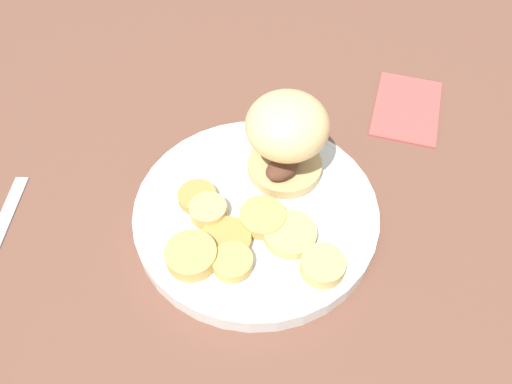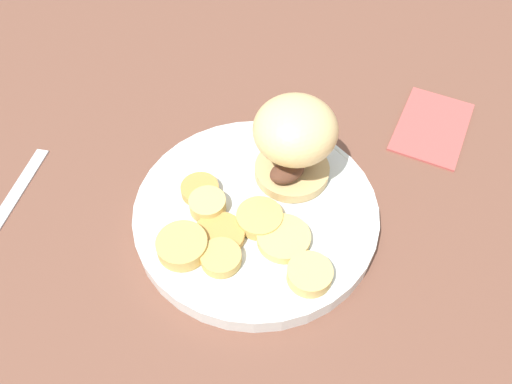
% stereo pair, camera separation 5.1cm
% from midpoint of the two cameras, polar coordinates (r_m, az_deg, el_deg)
% --- Properties ---
extents(ground_plane, '(4.00, 4.00, 0.00)m').
position_cam_midpoint_polar(ground_plane, '(0.55, 2.66, -3.22)').
color(ground_plane, brown).
extents(dinner_plate, '(0.26, 0.26, 0.02)m').
position_cam_midpoint_polar(dinner_plate, '(0.54, 2.71, -2.46)').
color(dinner_plate, silver).
rests_on(dinner_plate, ground_plane).
extents(sandwich, '(0.09, 0.11, 0.10)m').
position_cam_midpoint_polar(sandwich, '(0.52, 7.16, 5.95)').
color(sandwich, tan).
rests_on(sandwich, dinner_plate).
extents(potato_round_0, '(0.04, 0.04, 0.01)m').
position_cam_midpoint_polar(potato_round_0, '(0.54, -3.74, 0.12)').
color(potato_round_0, '#BC8942').
rests_on(potato_round_0, dinner_plate).
extents(potato_round_1, '(0.04, 0.04, 0.01)m').
position_cam_midpoint_polar(potato_round_1, '(0.49, 9.20, -9.48)').
color(potato_round_1, '#DBB766').
rests_on(potato_round_1, dinner_plate).
extents(potato_round_2, '(0.05, 0.05, 0.01)m').
position_cam_midpoint_polar(potato_round_2, '(0.51, 6.09, -5.47)').
color(potato_round_2, '#DBB766').
rests_on(potato_round_2, dinner_plate).
extents(potato_round_3, '(0.05, 0.05, 0.02)m').
position_cam_midpoint_polar(potato_round_3, '(0.50, -5.52, -6.34)').
color(potato_round_3, tan).
rests_on(potato_round_3, dinner_plate).
extents(potato_round_4, '(0.05, 0.05, 0.01)m').
position_cam_midpoint_polar(potato_round_4, '(0.51, -1.35, -5.12)').
color(potato_round_4, '#BC8942').
rests_on(potato_round_4, dinner_plate).
extents(potato_round_5, '(0.04, 0.04, 0.02)m').
position_cam_midpoint_polar(potato_round_5, '(0.53, -2.79, -1.62)').
color(potato_round_5, '#DBB766').
rests_on(potato_round_5, dinner_plate).
extents(potato_round_6, '(0.05, 0.05, 0.01)m').
position_cam_midpoint_polar(potato_round_6, '(0.52, 3.59, -3.12)').
color(potato_round_6, tan).
rests_on(potato_round_6, dinner_plate).
extents(potato_round_7, '(0.04, 0.04, 0.01)m').
position_cam_midpoint_polar(potato_round_7, '(0.49, -1.02, -7.73)').
color(potato_round_7, tan).
rests_on(potato_round_7, dinner_plate).
extents(fork, '(0.09, 0.18, 0.00)m').
position_cam_midpoint_polar(fork, '(0.61, -24.86, -2.35)').
color(fork, silver).
rests_on(fork, ground_plane).
extents(napkin, '(0.14, 0.15, 0.01)m').
position_cam_midpoint_polar(napkin, '(0.69, 21.58, 6.93)').
color(napkin, '#B24C47').
rests_on(napkin, ground_plane).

